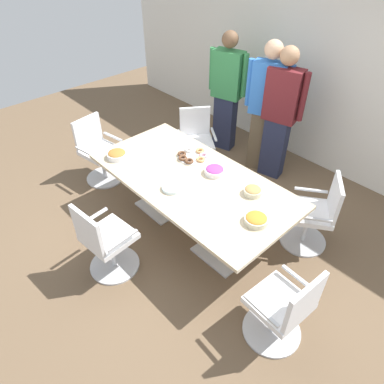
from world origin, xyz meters
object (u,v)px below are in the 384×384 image
object	(u,v)px
office_chair_2	(99,153)
conference_table	(192,187)
snack_bowl_pretzels	(117,154)
snack_bowl_chips_orange	(256,219)
person_standing_2	(280,113)
person_standing_1	(266,107)
office_chair_4	(283,310)
snack_bowl_cookies	(253,191)
snack_bowl_candy_mix	(215,170)
office_chair_3	(105,243)
plate_stack	(172,188)
office_chair_1	(196,144)
donut_platter	(192,156)
person_standing_0	(227,91)
office_chair_0	(314,216)

from	to	relation	value
office_chair_2	conference_table	bearing A→B (deg)	89.44
conference_table	snack_bowl_pretzels	size ratio (longest dim) A/B	10.04
conference_table	snack_bowl_chips_orange	bearing A→B (deg)	-2.12
person_standing_2	snack_bowl_chips_orange	world-z (taller)	person_standing_2
person_standing_1	office_chair_4	bearing A→B (deg)	111.30
snack_bowl_cookies	snack_bowl_candy_mix	world-z (taller)	same
conference_table	person_standing_1	xyz separation A→B (m)	(-0.29, 1.64, 0.35)
snack_bowl_pretzels	person_standing_2	bearing A→B (deg)	66.69
office_chair_3	snack_bowl_pretzels	distance (m)	1.14
person_standing_2	snack_bowl_chips_orange	xyz separation A→B (m)	(0.98, -1.67, -0.18)
office_chair_4	plate_stack	distance (m)	1.62
office_chair_1	plate_stack	size ratio (longest dim) A/B	4.10
office_chair_2	person_standing_1	xyz separation A→B (m)	(1.37, 1.90, 0.57)
office_chair_1	plate_stack	bearing A→B (deg)	72.05
snack_bowl_pretzels	donut_platter	xyz separation A→B (m)	(0.61, 0.67, -0.03)
snack_bowl_pretzels	snack_bowl_cookies	bearing A→B (deg)	22.84
office_chair_4	donut_platter	distance (m)	2.04
person_standing_0	snack_bowl_chips_orange	bearing A→B (deg)	123.84
office_chair_0	person_standing_1	world-z (taller)	person_standing_1
snack_bowl_cookies	conference_table	bearing A→B (deg)	-156.69
person_standing_0	plate_stack	distance (m)	2.24
person_standing_0	donut_platter	bearing A→B (deg)	102.84
plate_stack	person_standing_2	bearing A→B (deg)	91.50
office_chair_2	person_standing_1	distance (m)	2.41
conference_table	snack_bowl_cookies	world-z (taller)	snack_bowl_cookies
conference_table	office_chair_4	bearing A→B (deg)	-14.35
plate_stack	office_chair_1	bearing A→B (deg)	126.93
office_chair_3	office_chair_4	world-z (taller)	same
snack_bowl_cookies	office_chair_0	bearing A→B (deg)	49.43
office_chair_4	office_chair_3	bearing A→B (deg)	116.13
office_chair_1	snack_bowl_chips_orange	distance (m)	2.11
office_chair_4	snack_bowl_candy_mix	size ratio (longest dim) A/B	4.01
office_chair_2	person_standing_0	xyz separation A→B (m)	(0.61, 1.94, 0.54)
conference_table	snack_bowl_cookies	distance (m)	0.71
office_chair_4	snack_bowl_pretzels	distance (m)	2.52
conference_table	office_chair_3	world-z (taller)	office_chair_3
person_standing_1	snack_bowl_cookies	bearing A→B (deg)	102.98
office_chair_3	snack_bowl_cookies	bearing A→B (deg)	55.78
office_chair_4	office_chair_1	bearing A→B (deg)	65.74
snack_bowl_cookies	snack_bowl_pretzels	distance (m)	1.68
office_chair_3	snack_bowl_cookies	size ratio (longest dim) A/B	4.75
plate_stack	donut_platter	bearing A→B (deg)	118.08
office_chair_4	snack_bowl_candy_mix	world-z (taller)	office_chair_4
office_chair_4	snack_bowl_pretzels	world-z (taller)	office_chair_4
office_chair_0	person_standing_1	distance (m)	1.72
person_standing_2	donut_platter	size ratio (longest dim) A/B	5.00
office_chair_3	person_standing_1	world-z (taller)	person_standing_1
plate_stack	office_chair_4	bearing A→B (deg)	-4.22
office_chair_2	person_standing_2	world-z (taller)	person_standing_2
office_chair_0	office_chair_2	xyz separation A→B (m)	(-2.77, -1.09, 0.00)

